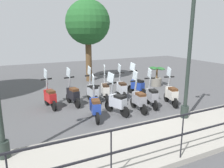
{
  "coord_description": "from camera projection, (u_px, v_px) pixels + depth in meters",
  "views": [
    {
      "loc": [
        -7.56,
        4.29,
        3.0
      ],
      "look_at": [
        0.2,
        0.5,
        0.9
      ],
      "focal_mm": 35.0,
      "sensor_mm": 36.0,
      "label": 1
    }
  ],
  "objects": [
    {
      "name": "ground_plane",
      "position": [
        125.0,
        105.0,
        9.13
      ],
      "size": [
        28.0,
        28.0,
        0.0
      ],
      "primitive_type": "plane",
      "color": "#4C4C4F"
    },
    {
      "name": "scooter_near_3",
      "position": [
        117.0,
        102.0,
        7.97
      ],
      "size": [
        1.2,
        0.55,
        1.54
      ],
      "rotation": [
        0.0,
        0.0,
        0.3
      ],
      "color": "black",
      "rests_on": "ground_plane"
    },
    {
      "name": "fence_railing",
      "position": [
        211.0,
        120.0,
        5.25
      ],
      "size": [
        0.04,
        16.03,
        1.07
      ],
      "color": "black",
      "rests_on": "promenade_walkway"
    },
    {
      "name": "lamp_post_near",
      "position": [
        189.0,
        55.0,
        6.92
      ],
      "size": [
        0.26,
        0.9,
        4.7
      ],
      "color": "#232D28",
      "rests_on": "promenade_walkway"
    },
    {
      "name": "promenade_walkway",
      "position": [
        178.0,
        134.0,
        6.36
      ],
      "size": [
        2.2,
        20.0,
        0.15
      ],
      "color": "#A39E93",
      "rests_on": "ground_plane"
    },
    {
      "name": "tree_distant",
      "position": [
        88.0,
        23.0,
        12.68
      ],
      "size": [
        2.6,
        2.6,
        4.8
      ],
      "color": "brown",
      "rests_on": "ground_plane"
    },
    {
      "name": "scooter_far_2",
      "position": [
        105.0,
        89.0,
        9.65
      ],
      "size": [
        1.2,
        0.55,
        1.54
      ],
      "rotation": [
        0.0,
        0.0,
        -0.31
      ],
      "color": "black",
      "rests_on": "ground_plane"
    },
    {
      "name": "scooter_near_0",
      "position": [
        171.0,
        94.0,
        9.02
      ],
      "size": [
        1.21,
        0.53,
        1.54
      ],
      "rotation": [
        0.0,
        0.0,
        -0.27
      ],
      "color": "black",
      "rests_on": "ground_plane"
    },
    {
      "name": "scooter_near_2",
      "position": [
        139.0,
        99.0,
        8.29
      ],
      "size": [
        1.23,
        0.44,
        1.54
      ],
      "rotation": [
        0.0,
        0.0,
        -0.07
      ],
      "color": "black",
      "rests_on": "ground_plane"
    },
    {
      "name": "potted_palm",
      "position": [
        157.0,
        78.0,
        12.16
      ],
      "size": [
        1.06,
        0.66,
        1.05
      ],
      "color": "slate",
      "rests_on": "ground_plane"
    },
    {
      "name": "scooter_far_5",
      "position": [
        50.0,
        96.0,
        8.63
      ],
      "size": [
        1.23,
        0.46,
        1.54
      ],
      "rotation": [
        0.0,
        0.0,
        0.16
      ],
      "color": "black",
      "rests_on": "ground_plane"
    },
    {
      "name": "scooter_near_1",
      "position": [
        152.0,
        95.0,
        8.76
      ],
      "size": [
        1.21,
        0.52,
        1.54
      ],
      "rotation": [
        0.0,
        0.0,
        -0.26
      ],
      "color": "black",
      "rests_on": "ground_plane"
    },
    {
      "name": "scooter_far_0",
      "position": [
        137.0,
        85.0,
        10.41
      ],
      "size": [
        1.22,
        0.49,
        1.54
      ],
      "rotation": [
        0.0,
        0.0,
        0.21
      ],
      "color": "black",
      "rests_on": "ground_plane"
    },
    {
      "name": "scooter_near_4",
      "position": [
        95.0,
        106.0,
        7.51
      ],
      "size": [
        1.22,
        0.49,
        1.54
      ],
      "rotation": [
        0.0,
        0.0,
        -0.21
      ],
      "color": "black",
      "rests_on": "ground_plane"
    },
    {
      "name": "scooter_far_1",
      "position": [
        121.0,
        88.0,
        9.91
      ],
      "size": [
        1.22,
        0.48,
        1.54
      ],
      "rotation": [
        0.0,
        0.0,
        -0.18
      ],
      "color": "black",
      "rests_on": "ground_plane"
    },
    {
      "name": "scooter_far_4",
      "position": [
        73.0,
        94.0,
        8.95
      ],
      "size": [
        1.23,
        0.46,
        1.54
      ],
      "rotation": [
        0.0,
        0.0,
        0.15
      ],
      "color": "black",
      "rests_on": "ground_plane"
    },
    {
      "name": "scooter_far_3",
      "position": [
        92.0,
        91.0,
        9.34
      ],
      "size": [
        1.23,
        0.44,
        1.54
      ],
      "rotation": [
        0.0,
        0.0,
        -0.0
      ],
      "color": "black",
      "rests_on": "ground_plane"
    }
  ]
}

